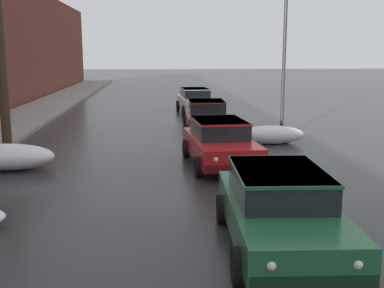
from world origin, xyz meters
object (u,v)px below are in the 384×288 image
object	(u,v)px
sedan_maroon_parked_kerbside_mid	(207,116)
sedan_white_parked_far_down_block	(195,100)
sedan_green_approaching_near_lane	(280,207)
sedan_red_parked_kerbside_close	(220,141)
street_lamp_post	(284,47)

from	to	relation	value
sedan_maroon_parked_kerbside_mid	sedan_white_parked_far_down_block	size ratio (longest dim) A/B	0.90
sedan_green_approaching_near_lane	sedan_maroon_parked_kerbside_mid	bearing A→B (deg)	90.05
sedan_red_parked_kerbside_close	street_lamp_post	bearing A→B (deg)	56.08
sedan_maroon_parked_kerbside_mid	street_lamp_post	world-z (taller)	street_lamp_post
sedan_green_approaching_near_lane	street_lamp_post	world-z (taller)	street_lamp_post
sedan_green_approaching_near_lane	sedan_red_parked_kerbside_close	distance (m)	6.38
sedan_maroon_parked_kerbside_mid	sedan_white_parked_far_down_block	bearing A→B (deg)	89.26
sedan_green_approaching_near_lane	sedan_white_parked_far_down_block	distance (m)	19.46
street_lamp_post	sedan_white_parked_far_down_block	bearing A→B (deg)	109.53
sedan_maroon_parked_kerbside_mid	street_lamp_post	bearing A→B (deg)	-20.43
sedan_red_parked_kerbside_close	street_lamp_post	world-z (taller)	street_lamp_post
street_lamp_post	sedan_red_parked_kerbside_close	bearing A→B (deg)	-123.92
sedan_green_approaching_near_lane	sedan_red_parked_kerbside_close	bearing A→B (deg)	92.02
sedan_white_parked_far_down_block	street_lamp_post	distance (m)	9.25
sedan_green_approaching_near_lane	sedan_white_parked_far_down_block	xyz separation A→B (m)	(0.08, 19.46, -0.00)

